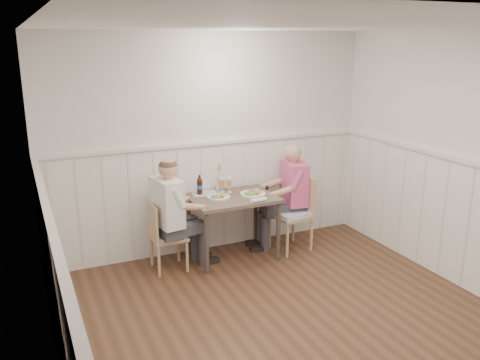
{
  "coord_description": "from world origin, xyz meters",
  "views": [
    {
      "loc": [
        -2.12,
        -3.29,
        2.51
      ],
      "look_at": [
        0.1,
        1.64,
        1.0
      ],
      "focal_mm": 38.0,
      "sensor_mm": 36.0,
      "label": 1
    }
  ],
  "objects_px": {
    "chair_left": "(164,234)",
    "diner_cream": "(171,224)",
    "man_in_pink": "(291,203)",
    "dining_table": "(233,205)",
    "beer_bottle": "(200,186)",
    "grass_vase": "(218,178)",
    "chair_right": "(295,210)"
  },
  "relations": [
    {
      "from": "chair_left",
      "to": "grass_vase",
      "type": "xyz_separation_m",
      "value": [
        0.76,
        0.27,
        0.49
      ]
    },
    {
      "from": "diner_cream",
      "to": "beer_bottle",
      "type": "bearing_deg",
      "value": 33.11
    },
    {
      "from": "man_in_pink",
      "to": "chair_left",
      "type": "bearing_deg",
      "value": -178.2
    },
    {
      "from": "dining_table",
      "to": "grass_vase",
      "type": "height_order",
      "value": "grass_vase"
    },
    {
      "from": "diner_cream",
      "to": "beer_bottle",
      "type": "relative_size",
      "value": 5.54
    },
    {
      "from": "chair_left",
      "to": "grass_vase",
      "type": "height_order",
      "value": "grass_vase"
    },
    {
      "from": "chair_right",
      "to": "diner_cream",
      "type": "distance_m",
      "value": 1.55
    },
    {
      "from": "dining_table",
      "to": "chair_right",
      "type": "height_order",
      "value": "chair_right"
    },
    {
      "from": "diner_cream",
      "to": "chair_left",
      "type": "bearing_deg",
      "value": 146.62
    },
    {
      "from": "diner_cream",
      "to": "beer_bottle",
      "type": "height_order",
      "value": "diner_cream"
    },
    {
      "from": "diner_cream",
      "to": "dining_table",
      "type": "bearing_deg",
      "value": 3.83
    },
    {
      "from": "chair_left",
      "to": "grass_vase",
      "type": "relative_size",
      "value": 2.13
    },
    {
      "from": "chair_left",
      "to": "dining_table",
      "type": "bearing_deg",
      "value": 0.2
    },
    {
      "from": "chair_left",
      "to": "man_in_pink",
      "type": "distance_m",
      "value": 1.64
    },
    {
      "from": "man_in_pink",
      "to": "diner_cream",
      "type": "distance_m",
      "value": 1.56
    },
    {
      "from": "chair_left",
      "to": "beer_bottle",
      "type": "relative_size",
      "value": 3.34
    },
    {
      "from": "dining_table",
      "to": "man_in_pink",
      "type": "bearing_deg",
      "value": 3.47
    },
    {
      "from": "man_in_pink",
      "to": "diner_cream",
      "type": "xyz_separation_m",
      "value": [
        -1.56,
        -0.1,
        -0.0
      ]
    },
    {
      "from": "diner_cream",
      "to": "grass_vase",
      "type": "distance_m",
      "value": 0.84
    },
    {
      "from": "dining_table",
      "to": "beer_bottle",
      "type": "bearing_deg",
      "value": 143.37
    },
    {
      "from": "chair_right",
      "to": "diner_cream",
      "type": "relative_size",
      "value": 0.69
    },
    {
      "from": "chair_right",
      "to": "man_in_pink",
      "type": "xyz_separation_m",
      "value": [
        0.01,
        0.11,
        0.06
      ]
    },
    {
      "from": "dining_table",
      "to": "beer_bottle",
      "type": "height_order",
      "value": "beer_bottle"
    },
    {
      "from": "chair_right",
      "to": "diner_cream",
      "type": "xyz_separation_m",
      "value": [
        -1.55,
        0.01,
        0.06
      ]
    },
    {
      "from": "man_in_pink",
      "to": "grass_vase",
      "type": "relative_size",
      "value": 3.54
    },
    {
      "from": "dining_table",
      "to": "diner_cream",
      "type": "relative_size",
      "value": 0.75
    },
    {
      "from": "dining_table",
      "to": "beer_bottle",
      "type": "xyz_separation_m",
      "value": [
        -0.32,
        0.24,
        0.2
      ]
    },
    {
      "from": "dining_table",
      "to": "grass_vase",
      "type": "xyz_separation_m",
      "value": [
        -0.08,
        0.27,
        0.26
      ]
    },
    {
      "from": "chair_right",
      "to": "chair_left",
      "type": "height_order",
      "value": "chair_right"
    },
    {
      "from": "chair_right",
      "to": "dining_table",
      "type": "bearing_deg",
      "value": 175.31
    },
    {
      "from": "dining_table",
      "to": "chair_right",
      "type": "distance_m",
      "value": 0.81
    },
    {
      "from": "chair_left",
      "to": "diner_cream",
      "type": "height_order",
      "value": "diner_cream"
    }
  ]
}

